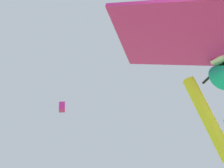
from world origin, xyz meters
TOP-DOWN VIEW (x-y plane):
  - distant_kite_magenta_high_left at (3.91, 26.36)m, footprint 0.90×1.19m

SIDE VIEW (x-z plane):
  - distant_kite_magenta_high_left at x=3.91m, z-range 11.39..12.75m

